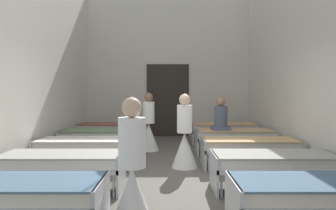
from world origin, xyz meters
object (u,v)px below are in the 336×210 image
bed_right_row_1 (319,193)px  bed_left_row_4 (101,135)px  bed_right_row_2 (275,162)px  bed_right_row_5 (225,128)px  nurse_near_aisle (133,183)px  bed_right_row_3 (250,146)px  bed_left_row_3 (86,146)px  bed_left_row_5 (112,128)px  patient_seated_secondary (221,118)px  bed_left_row_2 (61,162)px  bed_left_row_1 (16,192)px  bed_right_row_4 (235,135)px  nurse_far_aisle (149,130)px  nurse_mid_aisle (185,141)px

bed_right_row_1 → bed_left_row_4: 5.58m
bed_right_row_2 → bed_right_row_5: bearing=90.0°
bed_left_row_4 → nurse_near_aisle: bearing=-74.3°
bed_right_row_3 → bed_right_row_5: same height
bed_right_row_5 → bed_left_row_3: bearing=-137.6°
bed_right_row_3 → bed_left_row_5: same height
bed_left_row_4 → bed_right_row_5: (3.29, 1.50, 0.00)m
bed_right_row_1 → bed_right_row_3: 3.01m
bed_left_row_3 → patient_seated_secondary: bearing=26.5°
bed_left_row_2 → bed_right_row_3: size_ratio=1.00×
bed_left_row_3 → bed_right_row_1: bearing=-42.4°
bed_left_row_1 → bed_left_row_2: (0.00, 1.50, 0.00)m
bed_left_row_2 → bed_left_row_3: size_ratio=1.00×
bed_left_row_2 → bed_right_row_2: (3.29, 0.00, 0.00)m
bed_left_row_1 → bed_right_row_4: 5.58m
nurse_near_aisle → patient_seated_secondary: 4.74m
bed_right_row_4 → nurse_far_aisle: (-2.13, 0.32, 0.09)m
bed_right_row_3 → bed_right_row_5: bearing=90.0°
nurse_near_aisle → bed_right_row_3: bearing=179.5°
nurse_near_aisle → patient_seated_secondary: bearing=-166.8°
bed_left_row_2 → bed_right_row_4: size_ratio=1.00×
bed_right_row_1 → bed_right_row_2: size_ratio=1.00×
bed_left_row_4 → nurse_mid_aisle: size_ratio=1.28×
bed_left_row_3 → bed_left_row_1: bearing=-90.0°
bed_right_row_2 → bed_right_row_4: (0.00, 3.01, 0.00)m
bed_right_row_3 → nurse_near_aisle: 3.59m
bed_left_row_2 → bed_left_row_5: 4.51m
bed_left_row_1 → bed_right_row_4: bearing=53.9°
bed_left_row_2 → bed_right_row_5: bearing=53.9°
bed_left_row_4 → patient_seated_secondary: size_ratio=2.37×
nurse_far_aisle → patient_seated_secondary: size_ratio=1.86×
bed_right_row_5 → nurse_mid_aisle: bearing=-113.4°
nurse_near_aisle → nurse_far_aisle: 4.78m
bed_right_row_3 → bed_right_row_4: bearing=90.0°
bed_right_row_3 → bed_right_row_5: (0.00, 3.01, 0.00)m
bed_right_row_3 → bed_left_row_5: (-3.29, 3.01, 0.00)m
bed_left_row_2 → nurse_mid_aisle: 2.48m
bed_right_row_2 → bed_left_row_4: size_ratio=1.00×
bed_right_row_1 → nurse_far_aisle: (-2.13, 4.83, 0.09)m
bed_right_row_4 → patient_seated_secondary: bearing=-173.4°
bed_left_row_3 → bed_right_row_2: bearing=-24.6°
bed_right_row_5 → nurse_mid_aisle: (-1.31, -3.02, 0.09)m
bed_left_row_4 → bed_right_row_2: bearing=-42.4°
bed_left_row_1 → nurse_near_aisle: nurse_near_aisle is taller
bed_right_row_4 → bed_left_row_5: same height
bed_left_row_2 → bed_right_row_1: bearing=-24.6°
bed_left_row_5 → nurse_mid_aisle: (1.98, -3.02, 0.09)m
bed_right_row_2 → bed_left_row_4: bearing=137.6°
bed_right_row_1 → patient_seated_secondary: size_ratio=2.37×
bed_right_row_4 → bed_left_row_5: 3.62m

